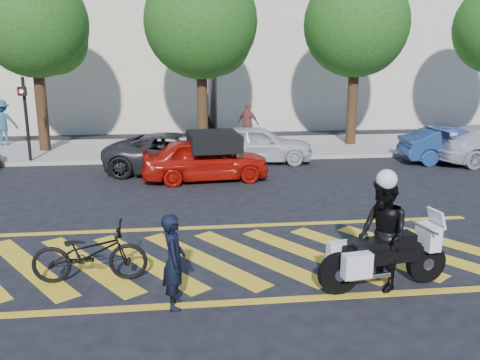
{
  "coord_description": "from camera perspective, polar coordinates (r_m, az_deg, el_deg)",
  "views": [
    {
      "loc": [
        -0.96,
        -9.44,
        3.93
      ],
      "look_at": [
        0.43,
        2.22,
        1.05
      ],
      "focal_mm": 38.0,
      "sensor_mm": 36.0,
      "label": 1
    }
  ],
  "objects": [
    {
      "name": "tree_right",
      "position": [
        22.83,
        13.17,
        16.25
      ],
      "size": [
        4.4,
        4.4,
        7.41
      ],
      "color": "black",
      "rests_on": "ground"
    },
    {
      "name": "sidewalk",
      "position": [
        21.81,
        -4.16,
        3.57
      ],
      "size": [
        60.0,
        5.0,
        0.15
      ],
      "primitive_type": "cube",
      "color": "#9E998E",
      "rests_on": "ground"
    },
    {
      "name": "ground",
      "position": [
        10.27,
        -0.91,
        -8.71
      ],
      "size": [
        90.0,
        90.0,
        0.0
      ],
      "primitive_type": "plane",
      "color": "black",
      "rests_on": "ground"
    },
    {
      "name": "tree_center",
      "position": [
        21.57,
        -4.06,
        16.86
      ],
      "size": [
        4.6,
        4.6,
        7.56
      ],
      "color": "black",
      "rests_on": "ground"
    },
    {
      "name": "building_left",
      "position": [
        31.26,
        -20.52,
        14.92
      ],
      "size": [
        16.0,
        8.0,
        10.0
      ],
      "primitive_type": "cube",
      "color": "beige",
      "rests_on": "ground"
    },
    {
      "name": "signal_pole",
      "position": [
        20.06,
        -22.95,
        6.96
      ],
      "size": [
        0.28,
        0.43,
        3.2
      ],
      "color": "black",
      "rests_on": "ground"
    },
    {
      "name": "tree_left",
      "position": [
        22.2,
        -21.72,
        15.61
      ],
      "size": [
        4.2,
        4.2,
        7.26
      ],
      "color": "black",
      "rests_on": "ground"
    },
    {
      "name": "building_right",
      "position": [
        32.07,
        11.8,
        16.32
      ],
      "size": [
        16.0,
        8.0,
        11.0
      ],
      "primitive_type": "cube",
      "color": "beige",
      "rests_on": "ground"
    },
    {
      "name": "officer_moto",
      "position": [
        9.01,
        15.74,
        -5.92
      ],
      "size": [
        0.87,
        1.05,
        1.95
      ],
      "primitive_type": "imported",
      "rotation": [
        0.0,
        0.0,
        -1.41
      ],
      "color": "black",
      "rests_on": "ground"
    },
    {
      "name": "crosswalk",
      "position": [
        10.27,
        -1.12,
        -8.7
      ],
      "size": [
        12.33,
        4.0,
        0.01
      ],
      "color": "gold",
      "rests_on": "ground"
    },
    {
      "name": "officer_bike",
      "position": [
        8.17,
        -7.43,
        -9.04
      ],
      "size": [
        0.37,
        0.57,
        1.56
      ],
      "primitive_type": "imported",
      "rotation": [
        0.0,
        0.0,
        1.57
      ],
      "color": "black",
      "rests_on": "ground"
    },
    {
      "name": "pedestrian_right",
      "position": [
        22.15,
        0.92,
        6.35
      ],
      "size": [
        1.09,
        1.05,
        1.82
      ],
      "primitive_type": "imported",
      "rotation": [
        0.0,
        0.0,
        2.39
      ],
      "color": "brown",
      "rests_on": "sidewalk"
    },
    {
      "name": "red_convertible",
      "position": [
        16.38,
        -3.93,
        2.36
      ],
      "size": [
        4.2,
        1.96,
        1.39
      ],
      "primitive_type": "imported",
      "rotation": [
        0.0,
        0.0,
        1.65
      ],
      "color": "#AE1008",
      "rests_on": "ground"
    },
    {
      "name": "parked_right",
      "position": [
        20.65,
        23.18,
        3.6
      ],
      "size": [
        4.22,
        1.83,
        1.35
      ],
      "primitive_type": "imported",
      "rotation": [
        0.0,
        0.0,
        1.47
      ],
      "color": "navy",
      "rests_on": "ground"
    },
    {
      "name": "parked_mid_left",
      "position": [
        17.55,
        -7.1,
        3.0
      ],
      "size": [
        5.14,
        2.88,
        1.36
      ],
      "primitive_type": "imported",
      "rotation": [
        0.0,
        0.0,
        1.44
      ],
      "color": "black",
      "rests_on": "ground"
    },
    {
      "name": "bicycle",
      "position": [
        9.47,
        -16.52,
        -7.88
      ],
      "size": [
        2.02,
        0.71,
        1.06
      ],
      "primitive_type": "imported",
      "rotation": [
        0.0,
        0.0,
        1.57
      ],
      "color": "black",
      "rests_on": "ground"
    },
    {
      "name": "police_motorcycle",
      "position": [
        9.15,
        15.69,
        -8.24
      ],
      "size": [
        2.41,
        0.9,
        1.07
      ],
      "rotation": [
        0.0,
        0.0,
        0.16
      ],
      "color": "black",
      "rests_on": "ground"
    },
    {
      "name": "parked_mid_right",
      "position": [
        19.14,
        1.94,
        4.08
      ],
      "size": [
        4.28,
        2.09,
        1.41
      ],
      "primitive_type": "imported",
      "rotation": [
        0.0,
        0.0,
        1.47
      ],
      "color": "silver",
      "rests_on": "ground"
    },
    {
      "name": "pedestrian_left",
      "position": [
        24.3,
        -25.15,
        5.87
      ],
      "size": [
        1.44,
        1.12,
        1.95
      ],
      "primitive_type": "imported",
      "rotation": [
        0.0,
        0.0,
        3.5
      ],
      "color": "#2B5777",
      "rests_on": "sidewalk"
    }
  ]
}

